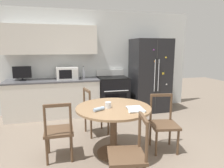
% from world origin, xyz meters
% --- Properties ---
extents(ground_plane, '(14.00, 14.00, 0.00)m').
position_xyz_m(ground_plane, '(0.00, 0.00, 0.00)').
color(ground_plane, gray).
extents(back_wall, '(5.20, 0.44, 2.60)m').
position_xyz_m(back_wall, '(-0.30, 2.59, 1.45)').
color(back_wall, silver).
rests_on(back_wall, ground_plane).
extents(kitchen_counter, '(2.19, 0.64, 0.90)m').
position_xyz_m(kitchen_counter, '(-1.12, 2.29, 0.45)').
color(kitchen_counter, silver).
rests_on(kitchen_counter, ground_plane).
extents(refrigerator, '(0.94, 0.78, 1.88)m').
position_xyz_m(refrigerator, '(1.35, 2.21, 0.94)').
color(refrigerator, black).
rests_on(refrigerator, ground_plane).
extents(oven_range, '(0.74, 0.68, 1.08)m').
position_xyz_m(oven_range, '(0.35, 2.26, 0.47)').
color(oven_range, black).
rests_on(oven_range, ground_plane).
extents(microwave, '(0.50, 0.40, 0.29)m').
position_xyz_m(microwave, '(-0.77, 2.32, 1.05)').
color(microwave, white).
rests_on(microwave, kitchen_counter).
extents(countertop_tv, '(0.41, 0.16, 0.33)m').
position_xyz_m(countertop_tv, '(-1.79, 2.36, 1.08)').
color(countertop_tv, black).
rests_on(countertop_tv, kitchen_counter).
extents(counter_bottle, '(0.07, 0.07, 0.30)m').
position_xyz_m(counter_bottle, '(-0.37, 2.39, 1.02)').
color(counter_bottle, silver).
rests_on(counter_bottle, kitchen_counter).
extents(dining_table, '(1.15, 1.15, 0.77)m').
position_xyz_m(dining_table, '(-0.16, 0.23, 0.61)').
color(dining_table, '#997551').
rests_on(dining_table, ground_plane).
extents(dining_chair_near, '(0.48, 0.48, 0.90)m').
position_xyz_m(dining_chair_near, '(-0.19, -0.60, 0.43)').
color(dining_chair_near, brown).
rests_on(dining_chair_near, ground_plane).
extents(dining_chair_far, '(0.49, 0.49, 0.90)m').
position_xyz_m(dining_chair_far, '(-0.31, 1.04, 0.43)').
color(dining_chair_far, brown).
rests_on(dining_chair_far, ground_plane).
extents(dining_chair_right, '(0.48, 0.48, 0.90)m').
position_xyz_m(dining_chair_right, '(0.66, 0.16, 0.43)').
color(dining_chair_right, brown).
rests_on(dining_chair_right, ground_plane).
extents(dining_chair_left, '(0.42, 0.42, 0.90)m').
position_xyz_m(dining_chair_left, '(-0.98, 0.29, 0.43)').
color(dining_chair_left, brown).
rests_on(dining_chair_left, ground_plane).
extents(candle_glass, '(0.10, 0.10, 0.09)m').
position_xyz_m(candle_glass, '(-0.25, 0.20, 0.81)').
color(candle_glass, silver).
rests_on(candle_glass, dining_table).
extents(folded_napkin, '(0.18, 0.12, 0.05)m').
position_xyz_m(folded_napkin, '(-0.41, 0.09, 0.79)').
color(folded_napkin, '#A3BCDB').
rests_on(folded_napkin, dining_table).
extents(mail_stack, '(0.28, 0.34, 0.02)m').
position_xyz_m(mail_stack, '(0.11, 0.00, 0.78)').
color(mail_stack, white).
rests_on(mail_stack, dining_table).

